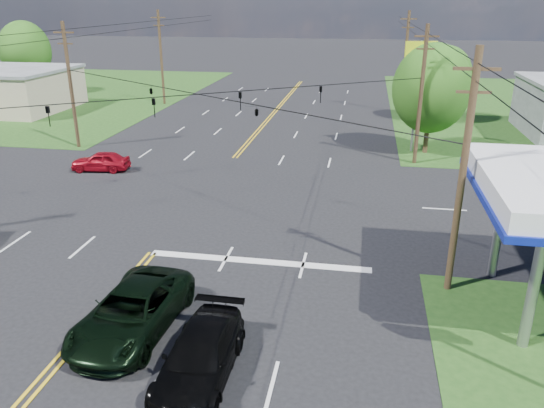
% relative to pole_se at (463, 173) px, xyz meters
% --- Properties ---
extents(ground, '(280.00, 280.00, 0.00)m').
position_rel_pole_se_xyz_m(ground, '(-13.00, 9.00, -4.92)').
color(ground, black).
rests_on(ground, ground).
extents(grass_nw, '(46.00, 48.00, 0.03)m').
position_rel_pole_se_xyz_m(grass_nw, '(-48.00, 41.00, -4.92)').
color(grass_nw, '#1F4616').
rests_on(grass_nw, ground).
extents(stop_bar, '(10.00, 0.50, 0.02)m').
position_rel_pole_se_xyz_m(stop_bar, '(-8.00, 1.00, -4.92)').
color(stop_bar, silver).
rests_on(stop_bar, ground).
extents(pole_se, '(1.60, 0.28, 9.50)m').
position_rel_pole_se_xyz_m(pole_se, '(0.00, 0.00, 0.00)').
color(pole_se, '#3D271A').
rests_on(pole_se, ground).
extents(pole_nw, '(1.60, 0.28, 9.50)m').
position_rel_pole_se_xyz_m(pole_nw, '(-26.00, 18.00, 0.00)').
color(pole_nw, '#3D271A').
rests_on(pole_nw, ground).
extents(pole_ne, '(1.60, 0.28, 9.50)m').
position_rel_pole_se_xyz_m(pole_ne, '(0.00, 18.00, 0.00)').
color(pole_ne, '#3D271A').
rests_on(pole_ne, ground).
extents(pole_left_far, '(1.60, 0.28, 10.00)m').
position_rel_pole_se_xyz_m(pole_left_far, '(-26.00, 37.00, 0.25)').
color(pole_left_far, '#3D271A').
rests_on(pole_left_far, ground).
extents(pole_right_far, '(1.60, 0.28, 10.00)m').
position_rel_pole_se_xyz_m(pole_right_far, '(0.00, 37.00, 0.25)').
color(pole_right_far, '#3D271A').
rests_on(pole_right_far, ground).
extents(span_wire_signals, '(26.00, 18.00, 1.13)m').
position_rel_pole_se_xyz_m(span_wire_signals, '(-13.00, 9.00, 1.08)').
color(span_wire_signals, black).
rests_on(span_wire_signals, ground).
extents(power_lines, '(26.04, 100.00, 0.64)m').
position_rel_pole_se_xyz_m(power_lines, '(-13.00, 7.00, 3.68)').
color(power_lines, black).
rests_on(power_lines, ground).
extents(tree_right_a, '(5.70, 5.70, 8.18)m').
position_rel_pole_se_xyz_m(tree_right_a, '(1.00, 21.00, -0.05)').
color(tree_right_a, '#3D271A').
rests_on(tree_right_a, ground).
extents(tree_right_b, '(4.94, 4.94, 7.09)m').
position_rel_pole_se_xyz_m(tree_right_b, '(3.50, 33.00, -0.70)').
color(tree_right_b, '#3D271A').
rests_on(tree_right_b, ground).
extents(tree_far_l, '(6.08, 6.08, 8.72)m').
position_rel_pole_se_xyz_m(tree_far_l, '(-45.00, 41.00, 0.28)').
color(tree_far_l, '#3D271A').
rests_on(tree_far_l, ground).
extents(pickup_dkgreen, '(3.06, 5.97, 1.61)m').
position_rel_pole_se_xyz_m(pickup_dkgreen, '(-11.28, -4.98, -4.11)').
color(pickup_dkgreen, black).
rests_on(pickup_dkgreen, ground).
extents(suv_black, '(2.06, 5.02, 1.45)m').
position_rel_pole_se_xyz_m(suv_black, '(-8.25, -6.87, -4.19)').
color(suv_black, black).
rests_on(suv_black, ground).
extents(sedan_red, '(4.05, 2.03, 1.33)m').
position_rel_pole_se_xyz_m(sedan_red, '(-21.29, 12.47, -4.25)').
color(sedan_red, '#9E0B19').
rests_on(sedan_red, ground).
extents(polesign_ne, '(2.27, 0.62, 8.21)m').
position_rel_pole_se_xyz_m(polesign_ne, '(0.00, 21.24, 1.50)').
color(polesign_ne, '#A5A5AA').
rests_on(polesign_ne, ground).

